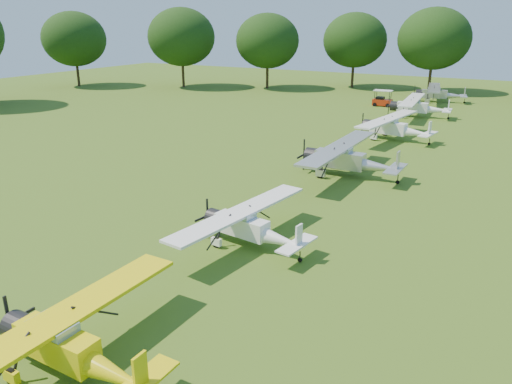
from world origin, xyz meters
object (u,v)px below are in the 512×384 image
aircraft_3 (249,225)px  aircraft_2 (67,345)px  aircraft_7 (438,93)px  aircraft_5 (394,126)px  golf_cart (382,101)px  aircraft_4 (348,158)px  aircraft_6 (417,106)px

aircraft_3 → aircraft_2: bearing=-83.0°
aircraft_3 → aircraft_7: 53.61m
aircraft_5 → golf_cart: size_ratio=4.47×
aircraft_3 → aircraft_4: (0.36, 13.87, 0.26)m
aircraft_7 → golf_cart: bearing=-139.7°
aircraft_4 → golf_cart: (-6.44, 32.63, -0.69)m
aircraft_3 → golf_cart: 46.90m
golf_cart → aircraft_7: bearing=46.9°
aircraft_3 → golf_cart: (-6.08, 46.50, -0.43)m
aircraft_5 → aircraft_7: size_ratio=1.01×
aircraft_6 → golf_cart: 8.36m
aircraft_5 → aircraft_2: bearing=-82.5°
aircraft_7 → golf_cart: (-5.93, -7.11, -0.60)m
aircraft_4 → golf_cart: size_ratio=4.74×
aircraft_6 → golf_cart: size_ratio=4.53×
aircraft_5 → aircraft_7: (-0.49, 26.35, -0.01)m
aircraft_3 → aircraft_6: size_ratio=0.85×
aircraft_4 → aircraft_6: size_ratio=1.04×
aircraft_3 → aircraft_4: aircraft_4 is taller
aircraft_5 → golf_cart: aircraft_5 is taller
aircraft_6 → aircraft_7: (0.13, 13.10, -0.03)m
aircraft_3 → aircraft_6: aircraft_6 is taller
aircraft_4 → aircraft_5: 13.39m
aircraft_2 → aircraft_7: aircraft_7 is taller
aircraft_3 → aircraft_7: bearing=98.0°
aircraft_2 → aircraft_7: size_ratio=0.91×
aircraft_5 → aircraft_6: aircraft_6 is taller
aircraft_5 → aircraft_6: 13.26m
golf_cart → aircraft_2: bearing=-87.4°
aircraft_5 → aircraft_3: bearing=-82.5°
aircraft_4 → aircraft_6: aircraft_4 is taller
aircraft_4 → aircraft_7: size_ratio=1.07×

